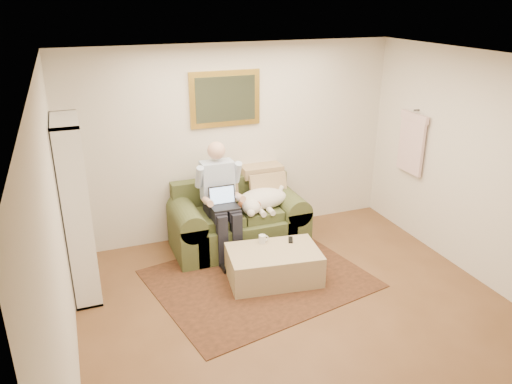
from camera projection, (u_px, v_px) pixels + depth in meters
room_shell at (305, 199)px, 4.85m from camera, size 4.51×5.00×2.61m
rug at (259, 278)px, 5.93m from camera, size 2.71×2.34×0.01m
sofa at (238, 225)px, 6.63m from camera, size 1.74×0.89×1.05m
seated_man at (222, 202)px, 6.24m from camera, size 0.57×0.82×1.47m
laptop at (224, 201)px, 6.17m from camera, size 0.34×0.27×0.25m
sleeping_dog at (262, 199)px, 6.52m from camera, size 0.72×0.45×0.27m
ottoman at (274, 265)px, 5.86m from camera, size 1.14×0.81×0.38m
coffee_mug at (262, 239)px, 5.95m from camera, size 0.08×0.08×0.10m
tv_remote at (291, 240)px, 6.02m from camera, size 0.11×0.16×0.02m
bookshelf at (76, 210)px, 5.35m from camera, size 0.28×0.80×2.00m
wall_mirror at (225, 99)px, 6.43m from camera, size 0.94×0.04×0.72m
hanging_shirt at (412, 140)px, 6.64m from camera, size 0.06×0.52×0.90m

